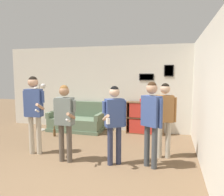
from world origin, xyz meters
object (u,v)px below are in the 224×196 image
person_spectator_near_bookshelf (151,115)px  bottle_on_floor (54,132)px  person_player_foreground_left (34,106)px  drinking_cup (141,100)px  bookshelf (145,118)px  person_spectator_far_right (165,113)px  floor_lamp (40,98)px  couch (77,121)px  person_player_foreground_center (65,116)px  person_watcher_holding_cup (114,117)px

person_spectator_near_bookshelf → bottle_on_floor: bearing=154.5°
person_player_foreground_left → drinking_cup: (2.09, 2.36, -0.08)m
bookshelf → person_spectator_far_right: bearing=-70.9°
person_spectator_near_bookshelf → drinking_cup: size_ratio=16.03×
floor_lamp → person_player_foreground_left: (1.07, -1.84, 0.05)m
couch → bottle_on_floor: size_ratio=5.95×
bookshelf → person_spectator_far_right: size_ratio=0.69×
person_player_foreground_center → person_spectator_near_bookshelf: bearing=6.5°
floor_lamp → person_player_foreground_center: bearing=-46.7°
couch → person_player_foreground_center: (0.84, -2.39, 0.68)m
person_spectator_near_bookshelf → bottle_on_floor: (-2.92, 1.40, -0.92)m
person_player_foreground_left → person_spectator_near_bookshelf: bearing=-0.6°
couch → person_spectator_far_right: size_ratio=1.06×
couch → floor_lamp: (-1.11, -0.32, 0.75)m
person_player_foreground_center → drinking_cup: size_ratio=15.29×
person_watcher_holding_cup → person_spectator_near_bookshelf: 0.72m
bookshelf → floor_lamp: 3.38m
person_player_foreground_center → person_spectator_far_right: (1.97, 0.77, 0.02)m
bookshelf → drinking_cup: (-0.12, 0.00, 0.54)m
person_player_foreground_center → person_watcher_holding_cup: (1.02, 0.14, -0.01)m
person_spectator_near_bookshelf → couch: bearing=139.7°
person_player_foreground_center → person_spectator_far_right: size_ratio=0.98×
person_watcher_holding_cup → drinking_cup: size_ratio=15.18×
floor_lamp → person_player_foreground_center: person_player_foreground_center is taller
couch → bookshelf: (2.18, 0.19, 0.19)m
person_player_foreground_center → bottle_on_floor: size_ratio=5.49×
drinking_cup → person_spectator_near_bookshelf: bearing=-77.7°
bookshelf → person_player_foreground_left: (-2.22, -2.35, 0.62)m
person_player_foreground_center → person_spectator_far_right: person_spectator_far_right is taller
person_player_foreground_left → drinking_cup: bearing=48.4°
floor_lamp → bottle_on_floor: 1.30m
bookshelf → drinking_cup: drinking_cup is taller
person_player_foreground_center → person_spectator_near_bookshelf: (1.74, 0.20, 0.06)m
person_spectator_near_bookshelf → bottle_on_floor: size_ratio=5.76×
person_player_foreground_left → person_watcher_holding_cup: 1.90m
couch → person_player_foreground_left: (-0.04, -2.16, 0.81)m
couch → person_spectator_far_right: (2.81, -1.62, 0.70)m
couch → person_player_foreground_left: bearing=-90.9°
couch → person_spectator_far_right: bearing=-30.0°
bookshelf → floor_lamp: size_ratio=0.74×
couch → person_player_foreground_center: size_ratio=1.08×
person_watcher_holding_cup → person_spectator_far_right: size_ratio=0.98×
floor_lamp → person_spectator_near_bookshelf: person_spectator_near_bookshelf is taller
person_spectator_near_bookshelf → person_spectator_far_right: person_spectator_near_bookshelf is taller
couch → person_watcher_holding_cup: person_watcher_holding_cup is taller
person_player_foreground_left → person_player_foreground_center: bearing=-14.4°
person_player_foreground_left → floor_lamp: bearing=120.2°
person_spectator_far_right → person_watcher_holding_cup: bearing=-146.4°
person_spectator_near_bookshelf → person_spectator_far_right: bearing=67.9°
bookshelf → person_player_foreground_center: bearing=-117.5°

